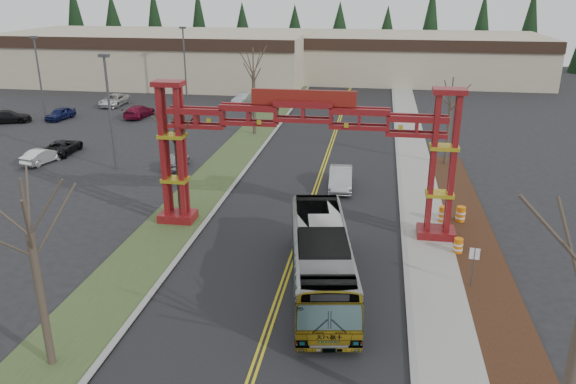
% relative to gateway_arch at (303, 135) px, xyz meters
% --- Properties ---
extents(road, '(12.00, 110.00, 0.02)m').
position_rel_gateway_arch_xyz_m(road, '(-0.00, 7.00, -5.97)').
color(road, black).
rests_on(road, ground).
extents(lane_line_left, '(0.12, 100.00, 0.01)m').
position_rel_gateway_arch_xyz_m(lane_line_left, '(-0.12, 7.00, -5.96)').
color(lane_line_left, gold).
rests_on(lane_line_left, road).
extents(lane_line_right, '(0.12, 100.00, 0.01)m').
position_rel_gateway_arch_xyz_m(lane_line_right, '(0.12, 7.00, -5.96)').
color(lane_line_right, gold).
rests_on(lane_line_right, road).
extents(curb_right, '(0.30, 110.00, 0.15)m').
position_rel_gateway_arch_xyz_m(curb_right, '(6.15, 7.00, -5.91)').
color(curb_right, gray).
rests_on(curb_right, ground).
extents(sidewalk_right, '(2.60, 110.00, 0.14)m').
position_rel_gateway_arch_xyz_m(sidewalk_right, '(7.60, 7.00, -5.91)').
color(sidewalk_right, gray).
rests_on(sidewalk_right, ground).
extents(landscape_strip, '(2.60, 50.00, 0.12)m').
position_rel_gateway_arch_xyz_m(landscape_strip, '(10.20, -8.00, -5.92)').
color(landscape_strip, black).
rests_on(landscape_strip, ground).
extents(grass_median, '(4.00, 110.00, 0.08)m').
position_rel_gateway_arch_xyz_m(grass_median, '(-8.00, 7.00, -5.94)').
color(grass_median, '#314924').
rests_on(grass_median, ground).
extents(curb_left, '(0.30, 110.00, 0.15)m').
position_rel_gateway_arch_xyz_m(curb_left, '(-6.15, 7.00, -5.91)').
color(curb_left, gray).
rests_on(curb_left, ground).
extents(gateway_arch, '(18.20, 1.60, 8.90)m').
position_rel_gateway_arch_xyz_m(gateway_arch, '(0.00, 0.00, 0.00)').
color(gateway_arch, '#5C0C14').
rests_on(gateway_arch, ground).
extents(retail_building_west, '(46.00, 22.30, 7.50)m').
position_rel_gateway_arch_xyz_m(retail_building_west, '(-30.00, 53.96, -2.22)').
color(retail_building_west, tan).
rests_on(retail_building_west, ground).
extents(retail_building_east, '(38.00, 20.30, 7.00)m').
position_rel_gateway_arch_xyz_m(retail_building_east, '(10.00, 61.95, -2.47)').
color(retail_building_east, tan).
rests_on(retail_building_east, ground).
extents(conifer_treeline, '(116.10, 5.60, 13.00)m').
position_rel_gateway_arch_xyz_m(conifer_treeline, '(0.25, 74.00, 0.50)').
color(conifer_treeline, black).
rests_on(conifer_treeline, ground).
extents(transit_bus, '(4.53, 11.76, 3.20)m').
position_rel_gateway_arch_xyz_m(transit_bus, '(1.87, -6.97, -4.38)').
color(transit_bus, '#A7A9AF').
rests_on(transit_bus, ground).
extents(silver_sedan, '(1.92, 4.82, 1.56)m').
position_rel_gateway_arch_xyz_m(silver_sedan, '(1.76, 7.87, -5.20)').
color(silver_sedan, '#A5A8AD').
rests_on(silver_sedan, ground).
extents(parked_car_near_a, '(1.61, 3.84, 1.30)m').
position_rel_gateway_arch_xyz_m(parked_car_near_a, '(-12.01, 10.71, -5.33)').
color(parked_car_near_a, '#97989E').
rests_on(parked_car_near_a, ground).
extents(parked_car_near_b, '(2.20, 4.02, 1.26)m').
position_rel_gateway_arch_xyz_m(parked_car_near_b, '(-23.57, 10.16, -5.35)').
color(parked_car_near_b, silver).
rests_on(parked_car_near_b, ground).
extents(parked_car_near_c, '(2.26, 4.59, 1.26)m').
position_rel_gateway_arch_xyz_m(parked_car_near_c, '(-23.41, 13.14, -5.35)').
color(parked_car_near_c, black).
rests_on(parked_car_near_c, ground).
extents(parked_car_mid_a, '(2.41, 4.98, 1.40)m').
position_rel_gateway_arch_xyz_m(parked_car_mid_a, '(-22.68, 28.17, -5.28)').
color(parked_car_mid_a, maroon).
rests_on(parked_car_mid_a, ground).
extents(parked_car_mid_b, '(2.19, 4.11, 1.33)m').
position_rel_gateway_arch_xyz_m(parked_car_mid_b, '(-30.99, 25.75, -5.32)').
color(parked_car_mid_b, '#161D4F').
rests_on(parked_car_mid_b, ground).
extents(parked_car_far_a, '(2.53, 4.65, 1.45)m').
position_rel_gateway_arch_xyz_m(parked_car_far_a, '(-12.61, 37.34, -5.26)').
color(parked_car_far_a, '#A1A6A9').
rests_on(parked_car_far_a, ground).
extents(parked_car_far_b, '(2.37, 5.09, 1.41)m').
position_rel_gateway_arch_xyz_m(parked_car_far_b, '(-28.50, 34.01, -5.28)').
color(parked_car_far_b, silver).
rests_on(parked_car_far_b, ground).
extents(parked_car_far_c, '(5.07, 3.60, 1.36)m').
position_rel_gateway_arch_xyz_m(parked_car_far_c, '(-35.75, 23.34, -5.30)').
color(parked_car_far_c, black).
rests_on(parked_car_far_c, ground).
extents(bare_tree_median_near, '(3.16, 3.16, 7.78)m').
position_rel_gateway_arch_xyz_m(bare_tree_median_near, '(-8.00, -14.63, -0.33)').
color(bare_tree_median_near, '#382D26').
rests_on(bare_tree_median_near, ground).
extents(bare_tree_median_mid, '(3.20, 3.20, 7.86)m').
position_rel_gateway_arch_xyz_m(bare_tree_median_mid, '(-8.00, 0.67, -0.27)').
color(bare_tree_median_mid, '#382D26').
rests_on(bare_tree_median_mid, ground).
extents(bare_tree_median_far, '(3.38, 3.38, 8.55)m').
position_rel_gateway_arch_xyz_m(bare_tree_median_far, '(-8.00, 22.65, 0.30)').
color(bare_tree_median_far, '#382D26').
rests_on(bare_tree_median_far, ground).
extents(bare_tree_right_far, '(2.90, 2.90, 7.30)m').
position_rel_gateway_arch_xyz_m(bare_tree_right_far, '(10.00, 15.14, -0.64)').
color(bare_tree_right_far, '#382D26').
rests_on(bare_tree_right_far, ground).
extents(light_pole_near, '(0.80, 0.40, 9.24)m').
position_rel_gateway_arch_xyz_m(light_pole_near, '(-16.73, 9.57, -0.64)').
color(light_pole_near, '#3F3F44').
rests_on(light_pole_near, ground).
extents(light_pole_mid, '(0.79, 0.39, 9.06)m').
position_rel_gateway_arch_xyz_m(light_pole_mid, '(-32.98, 25.94, -0.74)').
color(light_pole_mid, '#3F3F44').
rests_on(light_pole_mid, ground).
extents(light_pole_far, '(0.81, 0.40, 9.30)m').
position_rel_gateway_arch_xyz_m(light_pole_far, '(-20.81, 39.26, -0.61)').
color(light_pole_far, '#3F3F44').
rests_on(light_pole_far, ground).
extents(street_sign, '(0.49, 0.10, 2.15)m').
position_rel_gateway_arch_xyz_m(street_sign, '(9.24, -5.72, -4.44)').
color(street_sign, '#3F3F44').
rests_on(street_sign, ground).
extents(barrel_south, '(0.52, 0.52, 0.96)m').
position_rel_gateway_arch_xyz_m(barrel_south, '(9.04, -2.02, -5.50)').
color(barrel_south, orange).
rests_on(barrel_south, ground).
extents(barrel_mid, '(0.60, 0.60, 1.12)m').
position_rel_gateway_arch_xyz_m(barrel_mid, '(8.64, 2.35, -5.42)').
color(barrel_mid, orange).
rests_on(barrel_mid, ground).
extents(barrel_north, '(0.59, 0.59, 1.09)m').
position_rel_gateway_arch_xyz_m(barrel_north, '(9.72, 2.59, -5.44)').
color(barrel_north, orange).
rests_on(barrel_north, ground).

